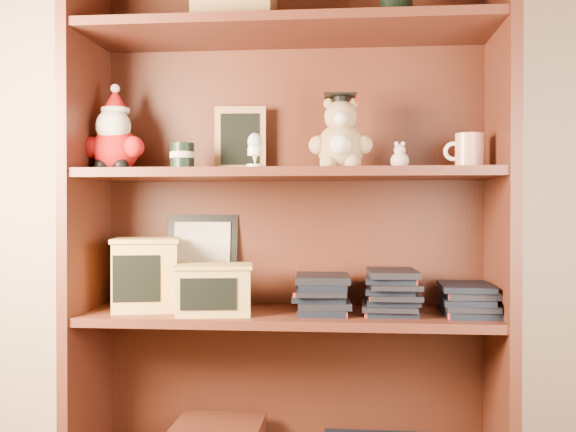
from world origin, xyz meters
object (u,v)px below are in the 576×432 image
(bookcase, at_px, (289,230))
(grad_teddy_bear, at_px, (341,140))
(teacher_mug, at_px, (469,151))
(treats_box, at_px, (147,273))

(bookcase, distance_m, grad_teddy_bear, 0.30)
(teacher_mug, bearing_deg, bookcase, 174.23)
(grad_teddy_bear, bearing_deg, treats_box, 179.42)
(bookcase, xyz_separation_m, grad_teddy_bear, (0.15, -0.06, 0.25))
(bookcase, relative_size, treats_box, 7.13)
(grad_teddy_bear, bearing_deg, teacher_mug, 1.07)
(bookcase, relative_size, teacher_mug, 14.66)
(treats_box, bearing_deg, teacher_mug, 0.06)
(bookcase, distance_m, treats_box, 0.43)
(bookcase, xyz_separation_m, teacher_mug, (0.50, -0.05, 0.22))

